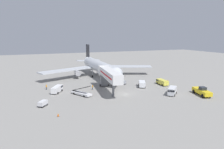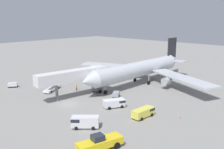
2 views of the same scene
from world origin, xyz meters
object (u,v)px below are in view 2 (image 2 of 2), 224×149
object	(u,v)px
belt_loader_truck	(52,88)
jet_bridge	(76,76)
ground_crew_worker_midground	(77,87)
service_van_mid_left	(144,112)
airplane_at_gate	(141,69)
baggage_cart_mid_right	(116,94)
pushback_tug	(100,143)
service_van_outer_left	(56,79)
service_van_rear_left	(115,103)
safety_cone_alpha	(180,117)
baggage_cart_mid_center	(13,85)
service_van_outer_right	(84,121)
ground_crew_worker_foreground	(64,76)

from	to	relation	value
belt_loader_truck	jet_bridge	bearing A→B (deg)	8.76
ground_crew_worker_midground	service_van_mid_left	bearing A→B (deg)	-5.83
airplane_at_gate	baggage_cart_mid_right	xyz separation A→B (m)	(3.81, -15.39, -3.85)
pushback_tug	ground_crew_worker_midground	size ratio (longest dim) A/B	4.58
airplane_at_gate	service_van_outer_left	distance (m)	26.48
airplane_at_gate	service_van_rear_left	bearing A→B (deg)	-67.74
pushback_tug	service_van_rear_left	xyz separation A→B (m)	(-11.28, 15.62, -0.12)
pushback_tug	safety_cone_alpha	size ratio (longest dim) A/B	15.93
safety_cone_alpha	baggage_cart_mid_right	bearing A→B (deg)	176.65
baggage_cart_mid_center	ground_crew_worker_midground	bearing A→B (deg)	33.67
service_van_outer_left	belt_loader_truck	bearing A→B (deg)	-42.82
airplane_at_gate	ground_crew_worker_midground	bearing A→B (deg)	-114.21
airplane_at_gate	service_van_mid_left	size ratio (longest dim) A/B	9.10
jet_bridge	baggage_cart_mid_center	distance (m)	22.33
service_van_outer_left	service_van_outer_right	size ratio (longest dim) A/B	1.13
belt_loader_truck	baggage_cart_mid_center	xyz separation A→B (m)	(-11.29, -6.02, 0.01)
airplane_at_gate	ground_crew_worker_foreground	xyz separation A→B (m)	(-22.34, -12.82, -3.70)
service_van_outer_left	service_van_rear_left	distance (m)	28.35
belt_loader_truck	service_van_rear_left	xyz separation A→B (m)	(21.90, 2.26, 0.32)
pushback_tug	baggage_cart_mid_center	bearing A→B (deg)	170.64
pushback_tug	baggage_cart_mid_center	world-z (taller)	pushback_tug
jet_bridge	service_van_outer_left	xyz separation A→B (m)	(-15.47, 4.35, -4.22)
airplane_at_gate	service_van_outer_right	xyz separation A→B (m)	(12.00, -33.08, -3.35)
airplane_at_gate	safety_cone_alpha	world-z (taller)	airplane_at_gate
service_van_mid_left	service_van_outer_left	bearing A→B (deg)	174.41
service_van_mid_left	baggage_cart_mid_center	distance (m)	42.21
service_van_outer_left	service_van_outer_right	bearing A→B (deg)	-26.20
pushback_tug	belt_loader_truck	xyz separation A→B (m)	(-33.18, 13.35, -0.43)
service_van_mid_left	baggage_cart_mid_center	size ratio (longest dim) A/B	1.91
jet_bridge	ground_crew_worker_midground	world-z (taller)	jet_bridge
airplane_at_gate	service_van_outer_right	size ratio (longest dim) A/B	9.90
pushback_tug	baggage_cart_mid_right	xyz separation A→B (m)	(-16.10, 21.31, -0.42)
service_van_outer_right	baggage_cart_mid_right	world-z (taller)	service_van_outer_right
belt_loader_truck	service_van_mid_left	size ratio (longest dim) A/B	1.33
pushback_tug	ground_crew_worker_foreground	distance (m)	48.53
belt_loader_truck	service_van_outer_right	size ratio (longest dim) A/B	1.45
baggage_cart_mid_center	ground_crew_worker_foreground	distance (m)	16.70
ground_crew_worker_foreground	service_van_mid_left	bearing A→B (deg)	-11.98
jet_bridge	baggage_cart_mid_right	bearing A→B (deg)	39.79
belt_loader_truck	safety_cone_alpha	distance (m)	36.65
service_van_outer_right	ground_crew_worker_foreground	size ratio (longest dim) A/B	2.79
ground_crew_worker_foreground	ground_crew_worker_midground	size ratio (longest dim) A/B	1.05
pushback_tug	baggage_cart_mid_center	size ratio (longest dim) A/B	2.74
baggage_cart_mid_right	ground_crew_worker_midground	world-z (taller)	ground_crew_worker_midground
ground_crew_worker_midground	safety_cone_alpha	world-z (taller)	ground_crew_worker_midground
baggage_cart_mid_center	pushback_tug	bearing A→B (deg)	-9.36
service_van_outer_right	baggage_cart_mid_right	bearing A→B (deg)	114.85
service_van_outer_right	service_van_mid_left	xyz separation A→B (m)	(4.83, 11.95, -0.23)
belt_loader_truck	ground_crew_worker_foreground	xyz separation A→B (m)	(-9.07, 10.53, 0.17)
baggage_cart_mid_center	service_van_mid_left	bearing A→B (deg)	11.25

